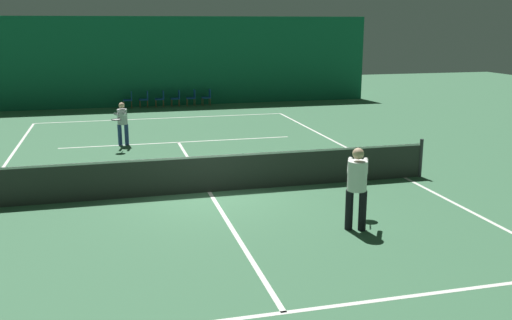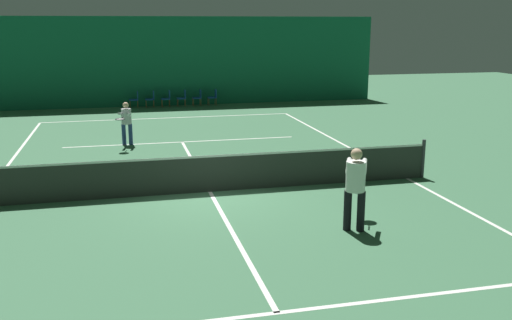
{
  "view_description": "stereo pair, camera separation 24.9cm",
  "coord_description": "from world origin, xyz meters",
  "px_view_note": "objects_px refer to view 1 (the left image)",
  "views": [
    {
      "loc": [
        -2.33,
        -13.73,
        4.18
      ],
      "look_at": [
        0.99,
        -0.93,
        1.0
      ],
      "focal_mm": 40.0,
      "sensor_mm": 36.0,
      "label": 1
    },
    {
      "loc": [
        -2.09,
        -13.79,
        4.18
      ],
      "look_at": [
        0.99,
        -0.93,
        1.0
      ],
      "focal_mm": 40.0,
      "sensor_mm": 36.0,
      "label": 2
    }
  ],
  "objects_px": {
    "tennis_net": "(209,173)",
    "courtside_chair_2": "(161,98)",
    "courtside_chair_1": "(145,98)",
    "courtside_chair_3": "(177,97)",
    "courtside_chair_0": "(129,99)",
    "courtside_chair_4": "(192,97)",
    "player_near": "(357,182)",
    "player_far": "(122,121)",
    "courtside_chair_5": "(207,96)"
  },
  "relations": [
    {
      "from": "tennis_net",
      "to": "player_near",
      "type": "distance_m",
      "value": 4.24
    },
    {
      "from": "courtside_chair_1",
      "to": "courtside_chair_3",
      "type": "bearing_deg",
      "value": 90.0
    },
    {
      "from": "tennis_net",
      "to": "courtside_chair_0",
      "type": "xyz_separation_m",
      "value": [
        -1.36,
        15.43,
        -0.03
      ]
    },
    {
      "from": "courtside_chair_1",
      "to": "courtside_chair_0",
      "type": "bearing_deg",
      "value": -90.0
    },
    {
      "from": "courtside_chair_3",
      "to": "courtside_chair_5",
      "type": "distance_m",
      "value": 1.59
    },
    {
      "from": "player_near",
      "to": "courtside_chair_2",
      "type": "relative_size",
      "value": 2.07
    },
    {
      "from": "courtside_chair_3",
      "to": "courtside_chair_1",
      "type": "bearing_deg",
      "value": -90.0
    },
    {
      "from": "tennis_net",
      "to": "courtside_chair_5",
      "type": "height_order",
      "value": "tennis_net"
    },
    {
      "from": "courtside_chair_0",
      "to": "courtside_chair_4",
      "type": "distance_m",
      "value": 3.18
    },
    {
      "from": "courtside_chair_1",
      "to": "courtside_chair_3",
      "type": "distance_m",
      "value": 1.59
    },
    {
      "from": "courtside_chair_4",
      "to": "player_near",
      "type": "bearing_deg",
      "value": 1.99
    },
    {
      "from": "tennis_net",
      "to": "courtside_chair_2",
      "type": "xyz_separation_m",
      "value": [
        0.24,
        15.43,
        -0.03
      ]
    },
    {
      "from": "courtside_chair_4",
      "to": "player_far",
      "type": "bearing_deg",
      "value": -22.54
    },
    {
      "from": "player_near",
      "to": "courtside_chair_1",
      "type": "bearing_deg",
      "value": 34.53
    },
    {
      "from": "player_far",
      "to": "courtside_chair_1",
      "type": "xyz_separation_m",
      "value": [
        1.37,
        9.06,
        -0.39
      ]
    },
    {
      "from": "courtside_chair_0",
      "to": "player_near",
      "type": "bearing_deg",
      "value": 11.52
    },
    {
      "from": "player_far",
      "to": "courtside_chair_2",
      "type": "height_order",
      "value": "player_far"
    },
    {
      "from": "courtside_chair_2",
      "to": "courtside_chair_4",
      "type": "bearing_deg",
      "value": 90.0
    },
    {
      "from": "tennis_net",
      "to": "courtside_chair_3",
      "type": "distance_m",
      "value": 15.47
    },
    {
      "from": "courtside_chair_0",
      "to": "courtside_chair_2",
      "type": "height_order",
      "value": "same"
    },
    {
      "from": "tennis_net",
      "to": "courtside_chair_4",
      "type": "xyz_separation_m",
      "value": [
        1.83,
        15.43,
        -0.03
      ]
    },
    {
      "from": "player_far",
      "to": "courtside_chair_4",
      "type": "height_order",
      "value": "player_far"
    },
    {
      "from": "courtside_chair_4",
      "to": "tennis_net",
      "type": "bearing_deg",
      "value": -6.76
    },
    {
      "from": "courtside_chair_1",
      "to": "courtside_chair_5",
      "type": "distance_m",
      "value": 3.18
    },
    {
      "from": "player_near",
      "to": "courtside_chair_1",
      "type": "relative_size",
      "value": 2.07
    },
    {
      "from": "courtside_chair_2",
      "to": "courtside_chair_3",
      "type": "distance_m",
      "value": 0.8
    },
    {
      "from": "courtside_chair_4",
      "to": "courtside_chair_5",
      "type": "relative_size",
      "value": 1.0
    },
    {
      "from": "courtside_chair_1",
      "to": "courtside_chair_2",
      "type": "bearing_deg",
      "value": 90.0
    },
    {
      "from": "tennis_net",
      "to": "courtside_chair_1",
      "type": "relative_size",
      "value": 14.29
    },
    {
      "from": "courtside_chair_5",
      "to": "courtside_chair_2",
      "type": "bearing_deg",
      "value": -90.0
    },
    {
      "from": "player_far",
      "to": "courtside_chair_0",
      "type": "xyz_separation_m",
      "value": [
        0.57,
        9.06,
        -0.39
      ]
    },
    {
      "from": "player_near",
      "to": "courtside_chair_4",
      "type": "bearing_deg",
      "value": 27.35
    },
    {
      "from": "player_near",
      "to": "courtside_chair_0",
      "type": "relative_size",
      "value": 2.07
    },
    {
      "from": "courtside_chair_1",
      "to": "courtside_chair_3",
      "type": "height_order",
      "value": "same"
    },
    {
      "from": "tennis_net",
      "to": "courtside_chair_3",
      "type": "height_order",
      "value": "tennis_net"
    },
    {
      "from": "player_far",
      "to": "courtside_chair_1",
      "type": "relative_size",
      "value": 1.79
    },
    {
      "from": "player_far",
      "to": "courtside_chair_3",
      "type": "xyz_separation_m",
      "value": [
        2.96,
        9.06,
        -0.39
      ]
    },
    {
      "from": "courtside_chair_5",
      "to": "courtside_chair_4",
      "type": "bearing_deg",
      "value": -90.0
    },
    {
      "from": "tennis_net",
      "to": "courtside_chair_0",
      "type": "distance_m",
      "value": 15.49
    },
    {
      "from": "tennis_net",
      "to": "player_far",
      "type": "distance_m",
      "value": 6.67
    },
    {
      "from": "courtside_chair_5",
      "to": "player_near",
      "type": "bearing_deg",
      "value": -0.43
    },
    {
      "from": "courtside_chair_1",
      "to": "courtside_chair_4",
      "type": "distance_m",
      "value": 2.39
    },
    {
      "from": "player_far",
      "to": "courtside_chair_1",
      "type": "distance_m",
      "value": 9.17
    },
    {
      "from": "player_near",
      "to": "courtside_chair_4",
      "type": "xyz_separation_m",
      "value": [
        -0.65,
        18.83,
        -0.53
      ]
    },
    {
      "from": "tennis_net",
      "to": "courtside_chair_3",
      "type": "bearing_deg",
      "value": 86.17
    },
    {
      "from": "courtside_chair_1",
      "to": "tennis_net",
      "type": "bearing_deg",
      "value": 2.08
    },
    {
      "from": "player_far",
      "to": "courtside_chair_3",
      "type": "distance_m",
      "value": 9.54
    },
    {
      "from": "player_far",
      "to": "courtside_chair_0",
      "type": "height_order",
      "value": "player_far"
    },
    {
      "from": "courtside_chair_3",
      "to": "courtside_chair_4",
      "type": "distance_m",
      "value": 0.8
    },
    {
      "from": "tennis_net",
      "to": "courtside_chair_1",
      "type": "bearing_deg",
      "value": 92.08
    }
  ]
}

